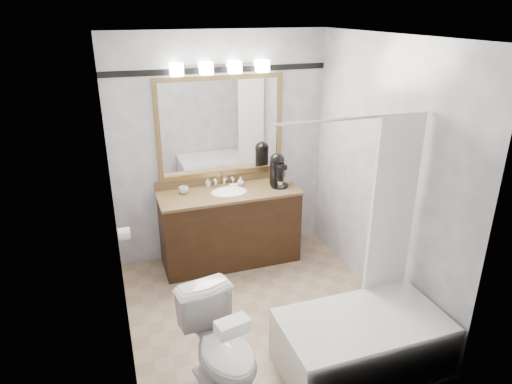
% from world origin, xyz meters
% --- Properties ---
extents(room, '(2.42, 2.62, 2.52)m').
position_xyz_m(room, '(0.00, 0.00, 1.25)').
color(room, gray).
rests_on(room, ground).
extents(vanity, '(1.53, 0.58, 0.97)m').
position_xyz_m(vanity, '(0.00, 1.02, 0.44)').
color(vanity, black).
rests_on(vanity, ground).
extents(mirror, '(1.40, 0.04, 1.10)m').
position_xyz_m(mirror, '(0.00, 1.28, 1.50)').
color(mirror, olive).
rests_on(mirror, room).
extents(vanity_light_bar, '(1.02, 0.14, 0.12)m').
position_xyz_m(vanity_light_bar, '(0.00, 1.23, 2.13)').
color(vanity_light_bar, silver).
rests_on(vanity_light_bar, room).
extents(accent_stripe, '(2.40, 0.01, 0.06)m').
position_xyz_m(accent_stripe, '(0.00, 1.29, 2.10)').
color(accent_stripe, black).
rests_on(accent_stripe, room).
extents(bathtub, '(1.30, 0.75, 1.96)m').
position_xyz_m(bathtub, '(0.55, -0.90, 0.28)').
color(bathtub, white).
rests_on(bathtub, ground).
extents(tp_roll, '(0.11, 0.12, 0.12)m').
position_xyz_m(tp_roll, '(-1.14, 0.66, 0.70)').
color(tp_roll, white).
rests_on(tp_roll, room).
extents(toilet, '(0.57, 0.83, 0.77)m').
position_xyz_m(toilet, '(-0.58, -0.81, 0.39)').
color(toilet, white).
rests_on(toilet, ground).
extents(tissue_box, '(0.24, 0.16, 0.09)m').
position_xyz_m(tissue_box, '(-0.58, -1.12, 0.82)').
color(tissue_box, white).
rests_on(tissue_box, toilet).
extents(coffee_maker, '(0.19, 0.24, 0.37)m').
position_xyz_m(coffee_maker, '(0.56, 1.03, 1.04)').
color(coffee_maker, black).
rests_on(coffee_maker, vanity).
extents(cup_left, '(0.11, 0.11, 0.08)m').
position_xyz_m(cup_left, '(-0.47, 1.13, 0.89)').
color(cup_left, white).
rests_on(cup_left, vanity).
extents(cup_right, '(0.09, 0.09, 0.07)m').
position_xyz_m(cup_right, '(-0.49, 1.13, 0.89)').
color(cup_right, white).
rests_on(cup_right, vanity).
extents(soap_bottle_a, '(0.05, 0.05, 0.09)m').
position_xyz_m(soap_bottle_a, '(-0.18, 1.23, 0.90)').
color(soap_bottle_a, white).
rests_on(soap_bottle_a, vanity).
extents(soap_bottle_b, '(0.10, 0.10, 0.10)m').
position_xyz_m(soap_bottle_b, '(0.17, 1.15, 0.90)').
color(soap_bottle_b, white).
rests_on(soap_bottle_b, vanity).
extents(soap_bar, '(0.10, 0.07, 0.03)m').
position_xyz_m(soap_bar, '(0.09, 1.13, 0.86)').
color(soap_bar, beige).
rests_on(soap_bar, vanity).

